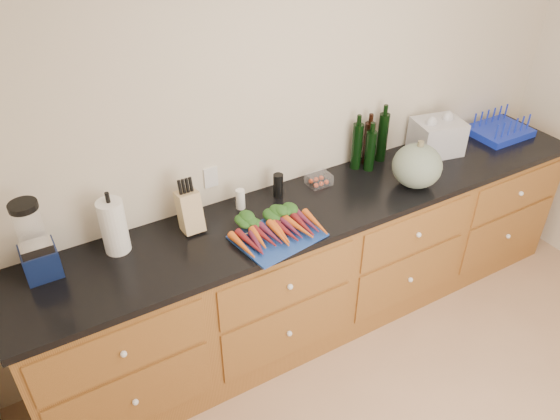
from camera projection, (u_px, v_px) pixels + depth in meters
wall_back at (300, 122)px, 3.20m from camera, size 4.10×0.05×2.60m
cabinets at (325, 264)px, 3.46m from camera, size 3.60×0.64×0.90m
countertop at (328, 202)px, 3.19m from camera, size 3.64×0.62×0.04m
cutting_board at (278, 236)px, 2.88m from camera, size 0.48×0.39×0.01m
carrots at (274, 228)px, 2.89m from camera, size 0.45×0.31×0.06m
squash at (417, 166)px, 3.24m from camera, size 0.30×0.30×0.27m
blender_appliance at (35, 244)px, 2.55m from camera, size 0.16×0.16×0.41m
paper_towel at (114, 227)px, 2.72m from camera, size 0.13×0.13×0.29m
knife_block at (190, 211)px, 2.89m from camera, size 0.11×0.11×0.22m
grinder_salt at (240, 199)px, 3.08m from camera, size 0.05×0.05×0.12m
grinder_pepper at (278, 185)px, 3.17m from camera, size 0.06×0.06×0.15m
canister_chrome at (279, 188)px, 3.18m from camera, size 0.04×0.04×0.10m
tomato_box at (319, 179)px, 3.30m from camera, size 0.14×0.11×0.07m
bottles at (370, 144)px, 3.43m from camera, size 0.27×0.14×0.32m
grocery_bag at (437, 137)px, 3.59m from camera, size 0.35×0.30×0.22m
dish_rack at (499, 129)px, 3.84m from camera, size 0.39×0.32×0.16m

